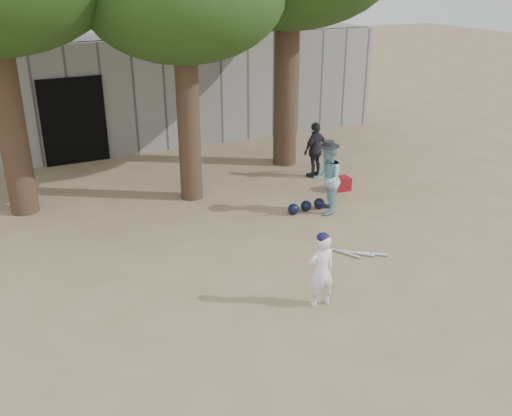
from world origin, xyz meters
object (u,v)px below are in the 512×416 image
boy_player (321,271)px  red_bag (340,184)px  spectator_dark (315,150)px  spectator_blue (327,179)px

boy_player → red_bag: boy_player is taller
spectator_dark → spectator_blue: bearing=44.9°
spectator_blue → spectator_dark: bearing=-173.0°
boy_player → spectator_blue: bearing=-121.9°
boy_player → spectator_dark: size_ratio=0.86×
spectator_dark → boy_player: bearing=39.8°
boy_player → spectator_dark: spectator_dark is taller
spectator_dark → red_bag: size_ratio=3.20×
boy_player → red_bag: 4.92m
red_bag → boy_player: bearing=-127.6°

